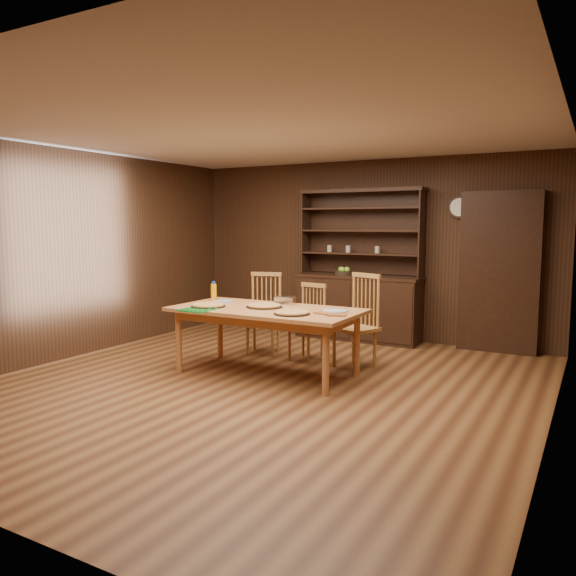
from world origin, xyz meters
The scene contains 20 objects.
floor centered at (0.00, 0.00, 0.00)m, with size 6.00×6.00×0.00m, color brown.
room_shell centered at (0.00, 0.00, 1.58)m, with size 6.00×6.00×6.00m.
china_hutch centered at (0.00, 2.75, 0.60)m, with size 1.84×0.52×2.17m.
doorway centered at (1.90, 2.90, 1.05)m, with size 1.00×0.18×2.10m, color black.
wall_clock centered at (1.35, 2.96, 1.90)m, with size 0.30×0.05×0.30m.
dining_table centered at (-0.17, 0.45, 0.68)m, with size 2.09×1.05×0.75m.
chair_left centered at (-0.75, 1.37, 0.56)m, with size 0.53×0.52×1.05m.
chair_center centered at (-0.07, 1.32, 0.50)m, with size 0.45×0.43×0.95m.
chair_right centered at (0.61, 1.28, 0.59)m, with size 0.58×0.57×1.10m.
pizza_left centered at (-0.79, 0.22, 0.77)m, with size 0.39×0.39×0.04m.
pizza_right centered at (0.28, 0.22, 0.77)m, with size 0.38×0.38×0.04m.
pizza_center centered at (-0.22, 0.50, 0.77)m, with size 0.41×0.41×0.04m.
cooling_rack centered at (-0.75, -0.03, 0.76)m, with size 0.32×0.32×0.01m, color #0B932D, non-canonical shape.
plate_left centered at (-0.87, 0.63, 0.76)m, with size 0.24×0.24×0.02m.
plate_right centered at (0.60, 0.60, 0.76)m, with size 0.28×0.28×0.02m.
foil_dish centered at (-0.15, 0.83, 0.79)m, with size 0.22×0.16×0.09m, color white.
juice_bottle centered at (-1.08, 0.71, 0.86)m, with size 0.07×0.07×0.23m.
pot_holder_a centered at (0.71, 0.39, 0.76)m, with size 0.19×0.19×0.01m, color red.
pot_holder_b centered at (0.57, 0.43, 0.76)m, with size 0.18×0.18×0.01m, color red.
fruit_bowl centered at (-0.20, 2.69, 0.98)m, with size 0.27×0.27×0.12m.
Camera 1 is at (3.04, -4.80, 1.68)m, focal length 35.00 mm.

